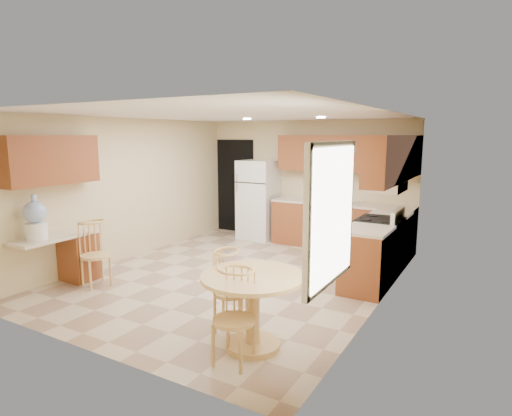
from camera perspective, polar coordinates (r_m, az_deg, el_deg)
The scene contains 30 objects.
floor at distance 6.85m, azimuth -2.78°, elevation -9.07°, with size 5.50×5.50×0.00m, color tan.
ceiling at distance 6.49m, azimuth -2.96°, elevation 12.32°, with size 4.50×5.50×0.02m, color white.
wall_back at distance 8.97m, azimuth 6.72°, elevation 3.54°, with size 4.50×0.02×2.50m, color #D0BD8C.
wall_front at distance 4.54m, azimuth -22.08°, elevation -3.15°, with size 4.50×0.02×2.50m, color #D0BD8C.
wall_left at distance 7.99m, azimuth -16.56°, elevation 2.46°, with size 0.02×5.50×2.50m, color #D0BD8C.
wall_right at distance 5.67m, azimuth 16.61°, elevation -0.37°, with size 0.02×5.50×2.50m, color #D0BD8C.
doorway at distance 9.80m, azimuth -2.79°, elevation 2.94°, with size 0.90×0.02×2.10m, color black.
base_cab_back at distance 8.51m, azimuth 11.22°, elevation -2.47°, with size 2.75×0.60×0.87m, color brown.
counter_back at distance 8.43m, azimuth 11.32°, elevation 0.56°, with size 2.75×0.63×0.04m, color beige.
base_cab_right_a at distance 7.67m, azimuth 17.40°, elevation -4.07°, with size 0.60×0.59×0.87m, color brown.
counter_right_a at distance 7.58m, azimuth 17.57°, elevation -0.72°, with size 0.63×0.59×0.04m, color beige.
base_cab_right_b at distance 6.31m, azimuth 14.44°, elevation -6.89°, with size 0.60×0.80×0.87m, color brown.
counter_right_b at distance 6.19m, azimuth 14.62°, elevation -2.85°, with size 0.63×0.80×0.04m, color beige.
upper_cab_back at distance 8.46m, azimuth 11.84°, elevation 7.11°, with size 2.75×0.33×0.70m, color brown.
upper_cab_right at distance 6.82m, azimuth 17.90°, elevation 6.27°, with size 0.33×2.42×0.70m, color brown.
upper_cab_left at distance 6.81m, azimuth -25.66°, elevation 5.79°, with size 0.33×1.40×0.70m, color brown.
sink at distance 8.43m, azimuth 11.17°, elevation 0.72°, with size 0.78×0.44×0.01m, color silver.
range_hood at distance 6.84m, azimuth 16.97°, elevation 2.71°, with size 0.50×0.76×0.14m, color silver.
desk_pedestal at distance 7.13m, azimuth -22.54°, elevation -6.02°, with size 0.48×0.42×0.72m, color brown.
desk_top at distance 6.83m, azimuth -25.27°, elevation -3.52°, with size 0.50×1.20×0.04m, color beige.
window at distance 3.88m, azimuth 10.04°, elevation -0.87°, with size 0.06×1.12×1.30m.
can_light_a at distance 7.77m, azimuth -1.21°, elevation 11.79°, with size 0.14×0.14×0.02m, color white.
can_light_b at distance 7.15m, azimuth 8.65°, elevation 11.86°, with size 0.14×0.14×0.02m, color white.
refrigerator at distance 9.13m, azimuth 0.31°, elevation 1.12°, with size 0.74×0.72×1.68m.
stove at distance 7.03m, azimuth 15.99°, elevation -4.95°, with size 0.65×0.76×1.09m.
dining_table at distance 4.51m, azimuth -0.44°, elevation -12.21°, with size 1.07×1.07×0.79m.
chair_table_a at distance 4.84m, azimuth -3.95°, elevation -10.15°, with size 0.41×0.53×0.92m.
chair_table_b at distance 4.14m, azimuth -3.70°, elevation -13.59°, with size 0.41×0.41×0.93m.
chair_desk at distance 6.64m, azimuth -21.31°, elevation -5.08°, with size 0.42×0.55×0.96m.
water_crock at distance 6.63m, azimuth -27.32°, elevation -1.36°, with size 0.30×0.30×0.63m.
Camera 1 is at (3.52, -5.44, 2.20)m, focal length 30.00 mm.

